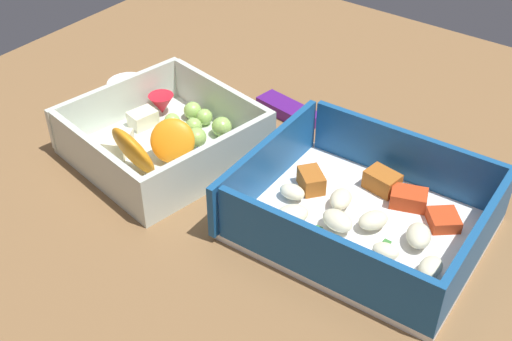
{
  "coord_description": "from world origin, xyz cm",
  "views": [
    {
      "loc": [
        25.69,
        -35.75,
        38.09
      ],
      "look_at": [
        -0.94,
        -0.12,
        4.0
      ],
      "focal_mm": 45.86,
      "sensor_mm": 36.0,
      "label": 1
    }
  ],
  "objects_px": {
    "pasta_container": "(363,213)",
    "candy_bar": "(289,111)",
    "fruit_bowl": "(163,138)",
    "paper_cup_liner": "(128,88)"
  },
  "relations": [
    {
      "from": "pasta_container",
      "to": "paper_cup_liner",
      "type": "relative_size",
      "value": 4.4
    },
    {
      "from": "fruit_bowl",
      "to": "candy_bar",
      "type": "relative_size",
      "value": 2.44
    },
    {
      "from": "fruit_bowl",
      "to": "paper_cup_liner",
      "type": "relative_size",
      "value": 3.95
    },
    {
      "from": "pasta_container",
      "to": "candy_bar",
      "type": "relative_size",
      "value": 2.72
    },
    {
      "from": "fruit_bowl",
      "to": "candy_bar",
      "type": "height_order",
      "value": "fruit_bowl"
    },
    {
      "from": "pasta_container",
      "to": "paper_cup_liner",
      "type": "xyz_separation_m",
      "value": [
        -0.31,
        0.04,
        -0.01
      ]
    },
    {
      "from": "pasta_container",
      "to": "candy_bar",
      "type": "distance_m",
      "value": 0.18
    },
    {
      "from": "fruit_bowl",
      "to": "paper_cup_liner",
      "type": "height_order",
      "value": "fruit_bowl"
    },
    {
      "from": "candy_bar",
      "to": "pasta_container",
      "type": "bearing_deg",
      "value": -36.05
    },
    {
      "from": "candy_bar",
      "to": "paper_cup_liner",
      "type": "height_order",
      "value": "paper_cup_liner"
    }
  ]
}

